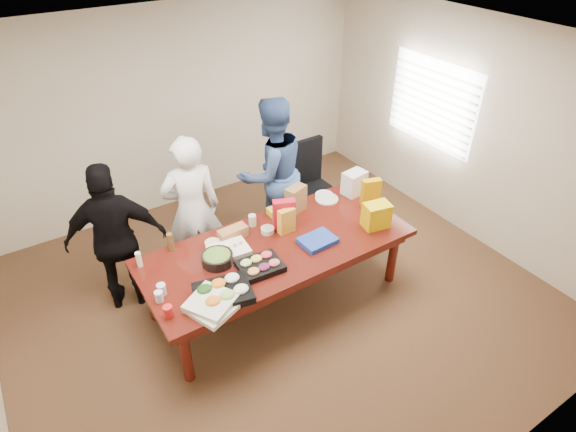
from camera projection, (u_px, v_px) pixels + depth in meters
floor at (278, 298)px, 5.29m from camera, size 5.50×5.00×0.02m
ceiling at (274, 50)px, 3.75m from camera, size 5.50×5.00×0.02m
wall_back at (177, 111)px, 6.25m from camera, size 5.50×0.04×2.70m
wall_front at (499, 385)px, 2.80m from camera, size 5.50×0.04×2.70m
wall_right at (468, 130)px, 5.75m from camera, size 0.04×5.00×2.70m
window_panel at (432, 103)px, 6.06m from camera, size 0.03×1.40×1.10m
window_blinds at (430, 104)px, 6.05m from camera, size 0.04×1.36×1.00m
conference_table at (278, 272)px, 5.08m from camera, size 2.80×1.20×0.75m
office_chair at (315, 189)px, 6.13m from camera, size 0.58×0.58×1.12m
person_center at (192, 210)px, 5.16m from camera, size 0.70×0.53×1.76m
person_right at (272, 173)px, 5.70m from camera, size 0.95×0.76×1.89m
person_left at (117, 239)px, 4.77m from camera, size 1.08×0.73×1.70m
veggie_tray at (223, 293)px, 4.22m from camera, size 0.57×0.48×0.08m
fruit_tray at (260, 266)px, 4.54m from camera, size 0.43×0.35×0.06m
sheet_cake at (229, 251)px, 4.72m from camera, size 0.41×0.32×0.07m
salad_bowl at (217, 259)px, 4.60m from camera, size 0.40×0.40×0.10m
chip_bag_blue at (318, 241)px, 4.88m from camera, size 0.37×0.29×0.05m
chip_bag_red at (284, 214)px, 5.01m from camera, size 0.26×0.18×0.34m
chip_bag_yellow at (371, 192)px, 5.39m from camera, size 0.23×0.15×0.33m
chip_bag_orange at (286, 221)px, 4.97m from camera, size 0.18×0.09×0.28m
mayo_jar at (252, 220)px, 5.11m from camera, size 0.08×0.08×0.13m
mustard_bottle at (290, 214)px, 5.16m from camera, size 0.08×0.08×0.18m
dressing_bottle at (170, 242)px, 4.74m from camera, size 0.07×0.07×0.20m
ranch_bottle at (139, 259)px, 4.54m from camera, size 0.06×0.06×0.16m
banana_bunch at (278, 210)px, 5.31m from camera, size 0.24×0.14×0.08m
bread_loaf at (233, 233)px, 4.92m from camera, size 0.31×0.15×0.12m
kraft_bag at (296, 199)px, 5.29m from camera, size 0.26×0.20×0.31m
red_cup at (168, 311)px, 4.02m from camera, size 0.10×0.10×0.11m
clear_cup_a at (162, 289)px, 4.24m from camera, size 0.09×0.09×0.11m
clear_cup_b at (159, 296)px, 4.17m from camera, size 0.08×0.08×0.11m
pizza_box_lower at (213, 307)px, 4.11m from camera, size 0.48×0.48×0.04m
pizza_box_upper at (211, 302)px, 4.10m from camera, size 0.51×0.51×0.04m
plate_a at (327, 199)px, 5.57m from camera, size 0.29×0.29×0.02m
plate_b at (324, 195)px, 5.64m from camera, size 0.25×0.25×0.01m
dip_bowl_a at (268, 230)px, 5.02m from camera, size 0.17×0.17×0.06m
dip_bowl_b at (213, 244)px, 4.82m from camera, size 0.17×0.17×0.06m
grocery_bag_white at (354, 183)px, 5.61m from camera, size 0.29×0.22×0.29m
grocery_bag_yellow at (376, 215)px, 5.06m from camera, size 0.31×0.24×0.28m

